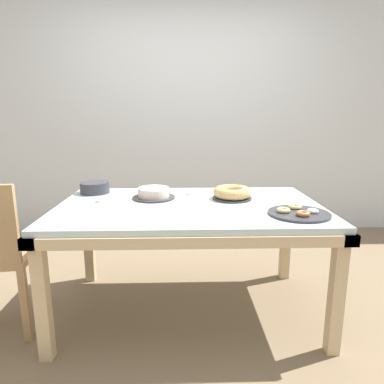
# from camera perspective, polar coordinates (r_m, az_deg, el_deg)

# --- Properties ---
(ground_plane) EXTENTS (12.00, 12.00, 0.00)m
(ground_plane) POSITION_cam_1_polar(r_m,az_deg,el_deg) (2.48, -0.44, -18.92)
(ground_plane) COLOR #7A664C
(wall_back) EXTENTS (8.00, 0.10, 2.60)m
(wall_back) POSITION_cam_1_polar(r_m,az_deg,el_deg) (3.86, -1.07, 12.60)
(wall_back) COLOR silver
(wall_back) RESTS_ON ground
(dining_table) EXTENTS (1.70, 1.05, 0.74)m
(dining_table) POSITION_cam_1_polar(r_m,az_deg,el_deg) (2.21, -0.47, -4.09)
(dining_table) COLOR silver
(dining_table) RESTS_ON ground
(cake_chocolate_round) EXTENTS (0.29, 0.29, 0.07)m
(cake_chocolate_round) POSITION_cam_1_polar(r_m,az_deg,el_deg) (2.35, -6.41, -0.25)
(cake_chocolate_round) COLOR #333338
(cake_chocolate_round) RESTS_ON dining_table
(cake_golden_bundt) EXTENTS (0.27, 0.27, 0.08)m
(cake_golden_bundt) POSITION_cam_1_polar(r_m,az_deg,el_deg) (2.33, 6.71, -0.17)
(cake_golden_bundt) COLOR #333338
(cake_golden_bundt) RESTS_ON dining_table
(pastry_platter) EXTENTS (0.35, 0.35, 0.04)m
(pastry_platter) POSITION_cam_1_polar(r_m,az_deg,el_deg) (2.05, 17.33, -3.32)
(pastry_platter) COLOR #333338
(pastry_platter) RESTS_ON dining_table
(plate_stack) EXTENTS (0.21, 0.21, 0.08)m
(plate_stack) POSITION_cam_1_polar(r_m,az_deg,el_deg) (2.60, -15.89, 0.71)
(plate_stack) COLOR #333338
(plate_stack) RESTS_ON dining_table
(tealight_right_edge) EXTENTS (0.04, 0.04, 0.04)m
(tealight_right_edge) POSITION_cam_1_polar(r_m,az_deg,el_deg) (2.44, -0.68, -0.27)
(tealight_right_edge) COLOR silver
(tealight_right_edge) RESTS_ON dining_table
(tealight_near_cakes) EXTENTS (0.04, 0.04, 0.04)m
(tealight_near_cakes) POSITION_cam_1_polar(r_m,az_deg,el_deg) (2.57, -4.30, 0.35)
(tealight_near_cakes) COLOR silver
(tealight_near_cakes) RESTS_ON dining_table
(tealight_near_front) EXTENTS (0.04, 0.04, 0.04)m
(tealight_near_front) POSITION_cam_1_polar(r_m,az_deg,el_deg) (2.32, -15.19, -1.40)
(tealight_near_front) COLOR silver
(tealight_near_front) RESTS_ON dining_table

